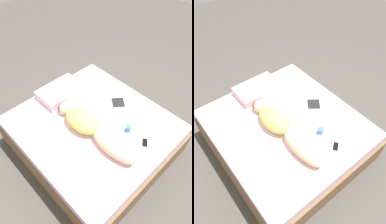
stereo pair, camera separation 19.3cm
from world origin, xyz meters
TOP-DOWN VIEW (x-y plane):
  - ground_plane at (0.00, 0.00)m, footprint 12.00×12.00m
  - bed at (0.00, 0.00)m, footprint 1.90×2.05m
  - person at (-0.14, -0.11)m, footprint 0.33×1.32m
  - open_magazine at (0.43, 0.10)m, footprint 0.61×0.56m
  - coffee_mug at (0.24, -0.42)m, footprint 0.11×0.08m
  - cell_phone at (0.24, -0.70)m, footprint 0.17×0.15m
  - pillow at (0.03, 0.74)m, footprint 0.65×0.43m

SIDE VIEW (x-z plane):
  - ground_plane at x=0.00m, z-range 0.00..0.00m
  - bed at x=0.00m, z-range 0.00..0.56m
  - open_magazine at x=0.43m, z-range 0.56..0.57m
  - cell_phone at x=0.24m, z-range 0.56..0.57m
  - coffee_mug at x=0.24m, z-range 0.56..0.65m
  - pillow at x=0.03m, z-range 0.56..0.69m
  - person at x=-0.14m, z-range 0.55..0.78m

